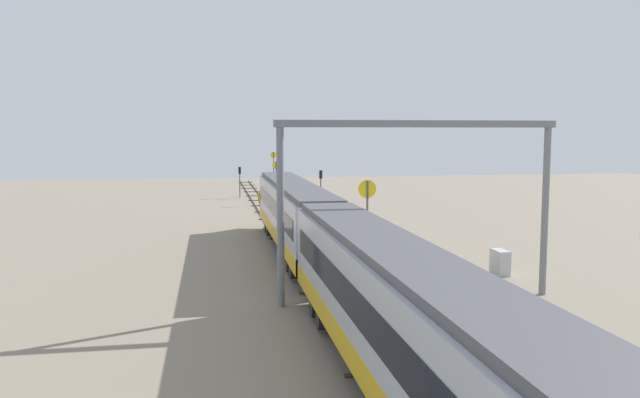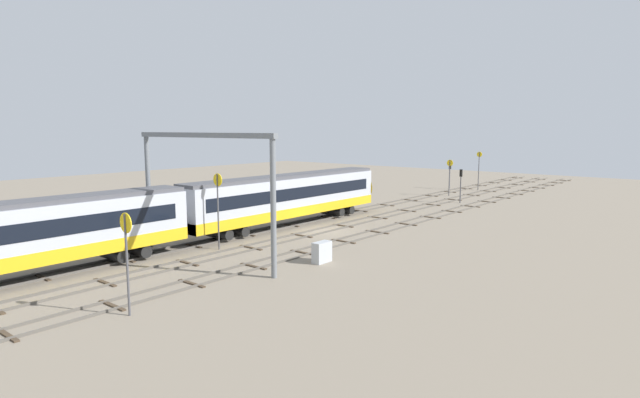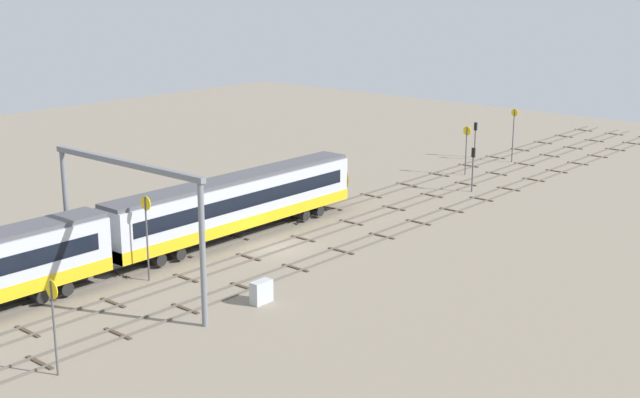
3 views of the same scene
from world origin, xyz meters
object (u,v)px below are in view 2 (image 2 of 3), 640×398
(overhead_gantry, at_px, (203,170))
(speed_sign_near_foreground, at_px, (450,172))
(train, at_px, (15,240))
(signal_light_trackside_departure, at_px, (461,181))
(relay_cabinet, at_px, (322,252))
(speed_sign_mid_trackside, at_px, (479,166))
(signal_light_trackside_approach, at_px, (450,172))
(speed_sign_distant_end, at_px, (218,200))
(speed_sign_far_trackside, at_px, (127,248))

(overhead_gantry, bearing_deg, speed_sign_near_foreground, 3.33)
(train, height_order, signal_light_trackside_departure, train)
(relay_cabinet, bearing_deg, signal_light_trackside_departure, 8.54)
(speed_sign_mid_trackside, bearing_deg, signal_light_trackside_departure, -165.56)
(signal_light_trackside_approach, bearing_deg, relay_cabinet, -164.49)
(signal_light_trackside_departure, bearing_deg, speed_sign_distant_end, 174.21)
(overhead_gantry, bearing_deg, signal_light_trackside_approach, 7.01)
(train, height_order, relay_cabinet, train)
(speed_sign_near_foreground, xyz_separation_m, speed_sign_mid_trackside, (8.80, -0.55, 0.36))
(speed_sign_near_foreground, distance_m, speed_sign_mid_trackside, 8.82)
(signal_light_trackside_approach, bearing_deg, speed_sign_far_trackside, -168.67)
(train, height_order, overhead_gantry, overhead_gantry)
(speed_sign_near_foreground, height_order, speed_sign_distant_end, speed_sign_distant_end)
(signal_light_trackside_approach, bearing_deg, speed_sign_near_foreground, -154.88)
(speed_sign_mid_trackside, distance_m, speed_sign_distant_end, 50.33)
(signal_light_trackside_departure, relative_size, relay_cabinet, 2.86)
(speed_sign_distant_end, height_order, relay_cabinet, speed_sign_distant_end)
(speed_sign_distant_end, bearing_deg, speed_sign_far_trackside, -147.25)
(speed_sign_far_trackside, xyz_separation_m, speed_sign_distant_end, (12.19, 7.84, 0.38))
(train, distance_m, speed_sign_mid_trackside, 63.86)
(speed_sign_mid_trackside, relative_size, speed_sign_far_trackside, 1.12)
(speed_sign_near_foreground, height_order, speed_sign_mid_trackside, speed_sign_mid_trackside)
(speed_sign_near_foreground, bearing_deg, overhead_gantry, -176.67)
(speed_sign_mid_trackside, distance_m, signal_light_trackside_departure, 15.12)
(speed_sign_near_foreground, relative_size, relay_cabinet, 3.38)
(train, relative_size, speed_sign_mid_trackside, 12.84)
(train, xyz_separation_m, relay_cabinet, (15.48, -11.27, -1.92))
(speed_sign_mid_trackside, height_order, signal_light_trackside_departure, speed_sign_mid_trackside)
(train, distance_m, speed_sign_near_foreground, 55.05)
(speed_sign_near_foreground, xyz_separation_m, signal_light_trackside_departure, (-5.83, -4.32, -0.47))
(speed_sign_far_trackside, relative_size, signal_light_trackside_departure, 1.23)
(speed_sign_far_trackside, height_order, signal_light_trackside_approach, speed_sign_far_trackside)
(signal_light_trackside_departure, xyz_separation_m, relay_cabinet, (-33.70, -5.06, -2.07))
(signal_light_trackside_approach, bearing_deg, speed_sign_mid_trackside, -83.61)
(speed_sign_near_foreground, bearing_deg, speed_sign_distant_end, -179.03)
(train, bearing_deg, signal_light_trackside_departure, -7.20)
(speed_sign_mid_trackside, relative_size, relay_cabinet, 3.94)
(relay_cabinet, bearing_deg, signal_light_trackside_approach, 15.51)
(speed_sign_distant_end, height_order, signal_light_trackside_approach, speed_sign_distant_end)
(speed_sign_distant_end, xyz_separation_m, relay_cabinet, (2.01, -8.68, -3.12))
(speed_sign_distant_end, distance_m, relay_cabinet, 9.44)
(overhead_gantry, relative_size, speed_sign_near_foreground, 2.85)
(speed_sign_mid_trackside, xyz_separation_m, signal_light_trackside_approach, (-0.50, 4.45, -1.01))
(overhead_gantry, height_order, speed_sign_mid_trackside, overhead_gantry)
(signal_light_trackside_departure, bearing_deg, speed_sign_near_foreground, 36.56)
(speed_sign_near_foreground, relative_size, speed_sign_far_trackside, 0.96)
(signal_light_trackside_departure, bearing_deg, signal_light_trackside_approach, 30.17)
(speed_sign_near_foreground, distance_m, signal_light_trackside_approach, 9.19)
(speed_sign_mid_trackside, height_order, speed_sign_distant_end, speed_sign_distant_end)
(speed_sign_mid_trackside, xyz_separation_m, signal_light_trackside_departure, (-14.62, -3.77, -0.83))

